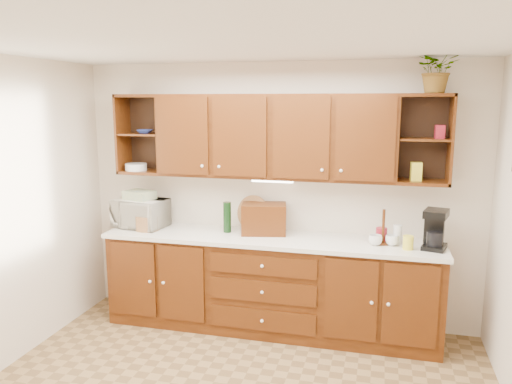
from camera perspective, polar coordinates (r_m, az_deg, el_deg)
The scene contains 22 objects.
ceiling at distance 3.26m, azimuth -4.07°, elevation 16.94°, with size 4.00×4.00×0.00m, color white.
back_wall at distance 5.02m, azimuth 2.40°, elevation -0.26°, with size 4.00×4.00×0.00m, color beige.
base_cabinets at distance 4.97m, azimuth 1.60°, elevation -10.56°, with size 3.20×0.60×0.90m, color #341606.
countertop at distance 4.81m, azimuth 1.60°, elevation -5.37°, with size 3.24×0.64×0.04m, color silver.
upper_cabinets at distance 4.79m, azimuth 2.17°, elevation 6.38°, with size 3.20×0.33×0.80m.
undercabinet_light at distance 4.78m, azimuth 1.88°, elevation 1.29°, with size 0.40×0.05×0.03m, color white.
wicker_basket at distance 5.16m, azimuth -12.30°, elevation -3.43°, with size 0.24×0.24×0.15m, color #A37344.
microwave at distance 5.29m, azimuth -13.09°, elevation -2.35°, with size 0.53×0.36×0.29m, color beige.
towel_stack at distance 5.25m, azimuth -13.17°, elevation -0.34°, with size 0.29×0.21×0.09m, color #E5D76C.
wine_bottle at distance 4.95m, azimuth -3.31°, elevation -2.89°, with size 0.08×0.08×0.30m, color black.
woven_tray at distance 5.05m, azimuth -0.37°, elevation -4.25°, with size 0.36×0.36×0.02m, color #A37344.
bread_box at distance 4.88m, azimuth 0.91°, elevation -3.07°, with size 0.43×0.27×0.30m, color #341606.
mug_tree at distance 4.70m, azimuth 14.28°, elevation -5.19°, with size 0.30×0.29×0.32m.
canister_red at distance 4.75m, azimuth 14.14°, elevation -4.79°, with size 0.10×0.10×0.14m, color maroon.
canister_white at distance 4.73m, azimuth 15.86°, elevation -4.70°, with size 0.08×0.08×0.18m, color white.
canister_yellow at distance 4.59m, azimuth 16.99°, elevation -5.55°, with size 0.09×0.09×0.12m, color yellow.
coffee_maker at distance 4.67m, azimuth 19.77°, elevation -4.07°, with size 0.24×0.28×0.35m.
bowl_stack at distance 5.21m, azimuth -12.58°, elevation 6.76°, with size 0.16×0.16×0.04m, color navy.
plate_stack at distance 5.28m, azimuth -13.54°, elevation 2.80°, with size 0.22×0.22×0.07m, color white.
pantry_box_yellow at distance 4.68m, azimuth 17.83°, elevation 2.24°, with size 0.09×0.07×0.17m, color yellow.
pantry_box_red at distance 4.67m, azimuth 20.26°, elevation 6.47°, with size 0.08×0.07×0.12m, color maroon.
potted_plant at distance 4.62m, azimuth 20.04°, elevation 13.02°, with size 0.36×0.31×0.40m, color #999999.
Camera 1 is at (1.01, -3.08, 2.22)m, focal length 35.00 mm.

